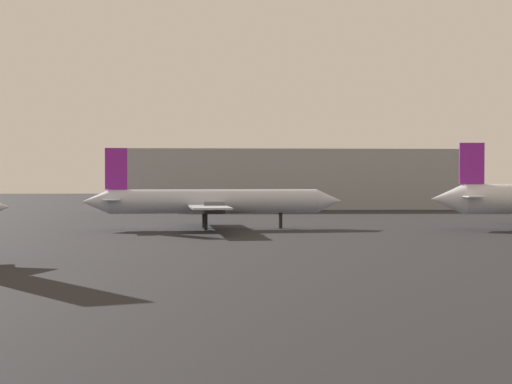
% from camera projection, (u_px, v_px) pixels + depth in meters
% --- Properties ---
extents(airplane_far_left, '(29.34, 23.08, 9.03)m').
position_uv_depth(airplane_far_left, '(213.00, 201.00, 75.97)').
color(airplane_far_left, '#B2BCCC').
rests_on(airplane_far_left, ground_plane).
extents(terminal_building, '(68.03, 27.20, 11.58)m').
position_uv_depth(terminal_building, '(291.00, 180.00, 140.92)').
color(terminal_building, '#999EA3').
rests_on(terminal_building, ground_plane).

